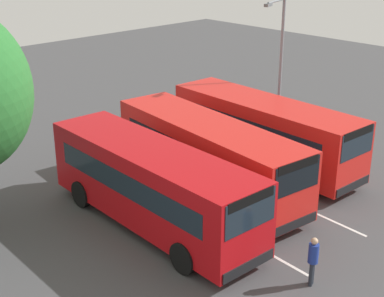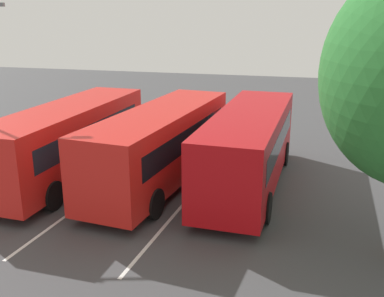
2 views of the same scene
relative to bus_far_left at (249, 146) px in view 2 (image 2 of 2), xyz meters
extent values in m
plane|color=#424244|center=(-0.79, 3.72, -1.72)|extent=(67.27, 67.27, 0.00)
cube|color=#B70C11|center=(-0.03, 0.00, 0.01)|extent=(9.80, 2.83, 2.71)
cube|color=#19232D|center=(4.78, -0.18, 0.74)|extent=(0.20, 2.17, 1.14)
cube|color=#19232D|center=(0.01, 1.20, 0.34)|extent=(8.15, 0.39, 0.87)
cube|color=#19232D|center=(-0.08, -1.20, 0.34)|extent=(8.15, 0.39, 0.87)
cube|color=black|center=(4.80, -0.19, 1.19)|extent=(0.18, 1.97, 0.32)
cube|color=black|center=(4.81, -0.19, -1.12)|extent=(0.19, 2.26, 0.36)
cylinder|color=black|center=(3.12, 1.05, -1.18)|extent=(1.09, 0.32, 1.08)
cylinder|color=black|center=(3.03, -1.29, -1.18)|extent=(1.09, 0.32, 1.08)
cylinder|color=black|center=(-3.09, 1.29, -1.18)|extent=(1.09, 0.32, 1.08)
cylinder|color=black|center=(-3.18, -1.05, -1.18)|extent=(1.09, 0.32, 1.08)
cube|color=red|center=(-0.60, 3.49, 0.01)|extent=(9.92, 3.52, 2.71)
cube|color=black|center=(4.19, 2.95, 0.74)|extent=(0.36, 2.16, 1.14)
cube|color=black|center=(-0.46, 4.68, 0.34)|extent=(8.11, 0.99, 0.87)
cube|color=black|center=(-0.73, 2.30, 0.34)|extent=(8.11, 0.99, 0.87)
cube|color=black|center=(4.21, 2.95, 1.19)|extent=(0.32, 1.97, 0.32)
cube|color=black|center=(4.22, 2.95, -1.12)|extent=(0.35, 2.26, 0.36)
cylinder|color=black|center=(2.62, 4.31, -1.18)|extent=(1.11, 0.40, 1.08)
cylinder|color=black|center=(2.36, 1.98, -1.18)|extent=(1.11, 0.40, 1.08)
cylinder|color=black|center=(-3.56, 5.00, -1.18)|extent=(1.11, 0.40, 1.08)
cylinder|color=black|center=(-3.82, 2.67, -1.18)|extent=(1.11, 0.40, 1.08)
cube|color=red|center=(-0.91, 7.47, 0.01)|extent=(9.80, 2.84, 2.71)
cube|color=#19232D|center=(3.90, 7.28, 0.74)|extent=(0.21, 2.17, 1.14)
cube|color=#19232D|center=(-0.87, 8.67, 0.34)|extent=(8.15, 0.40, 0.87)
cube|color=#19232D|center=(-0.96, 6.27, 0.34)|extent=(8.15, 0.40, 0.87)
cube|color=black|center=(3.92, 7.28, 1.19)|extent=(0.18, 1.97, 0.32)
cube|color=black|center=(3.93, 7.28, -1.12)|extent=(0.19, 2.26, 0.36)
cylinder|color=black|center=(2.24, 8.51, -1.18)|extent=(1.09, 0.32, 1.08)
cylinder|color=black|center=(2.15, 6.18, -1.18)|extent=(1.09, 0.32, 1.08)
cylinder|color=black|center=(-4.06, 6.42, -1.18)|extent=(1.09, 0.32, 1.08)
cylinder|color=#232833|center=(6.29, 1.07, -1.31)|extent=(0.13, 0.13, 0.81)
cylinder|color=#232833|center=(6.24, 1.22, -1.31)|extent=(0.13, 0.13, 0.81)
cylinder|color=navy|center=(6.27, 1.15, -0.59)|extent=(0.41, 0.41, 0.64)
sphere|color=tan|center=(6.27, 1.15, -0.16)|extent=(0.22, 0.22, 0.22)
cube|color=silver|center=(-0.79, 1.94, -1.71)|extent=(13.50, 1.02, 0.01)
cube|color=silver|center=(-0.79, 5.50, -1.71)|extent=(13.50, 1.02, 0.01)
camera|label=1|loc=(14.45, -11.84, 8.73)|focal=52.88mm
camera|label=2|loc=(-17.08, -2.11, 5.11)|focal=41.88mm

